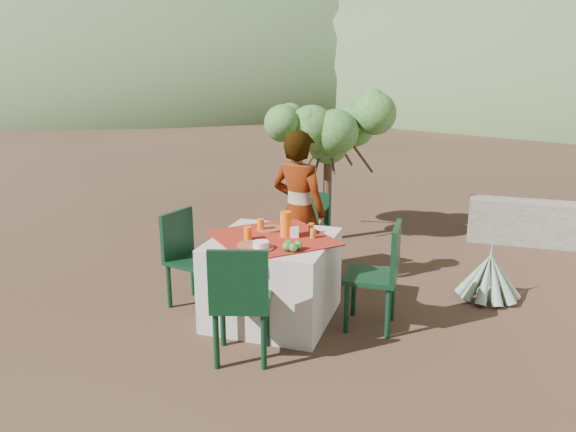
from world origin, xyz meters
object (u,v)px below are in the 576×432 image
object	(u,v)px
juice_pitcher	(286,224)
table	(273,278)
shrub_tree	(333,138)
chair_near	(240,299)
agave	(489,277)
chair_right	(381,271)
chair_far	(307,230)
chair_left	(187,254)
person	(299,211)

from	to	relation	value
juice_pitcher	table	bearing A→B (deg)	-151.45
table	shrub_tree	bearing A→B (deg)	91.03
chair_near	agave	size ratio (longest dim) A/B	1.46
agave	shrub_tree	bearing A→B (deg)	144.29
chair_right	chair_far	bearing A→B (deg)	-139.01
chair_near	agave	world-z (taller)	chair_near
chair_far	juice_pitcher	size ratio (longest dim) A/B	4.02
shrub_tree	juice_pitcher	size ratio (longest dim) A/B	7.44
shrub_tree	chair_left	bearing A→B (deg)	-109.14
chair_near	juice_pitcher	bearing A→B (deg)	-111.35
chair_left	chair_far	bearing A→B (deg)	-25.52
chair_right	juice_pitcher	bearing A→B (deg)	-89.07
chair_near	agave	xyz separation A→B (m)	(1.83, 1.86, -0.31)
shrub_tree	agave	distance (m)	2.59
chair_left	agave	world-z (taller)	chair_left
chair_left	person	bearing A→B (deg)	-38.61
chair_left	agave	xyz separation A→B (m)	(2.72, 1.01, -0.28)
shrub_tree	chair_far	bearing A→B (deg)	-88.17
chair_near	table	bearing A→B (deg)	-104.22
table	chair_left	world-z (taller)	chair_left
chair_near	shrub_tree	world-z (taller)	shrub_tree
chair_near	chair_right	world-z (taller)	chair_near
chair_left	chair_right	world-z (taller)	chair_right
table	juice_pitcher	size ratio (longest dim) A/B	5.80
chair_right	shrub_tree	bearing A→B (deg)	-158.70
chair_far	chair_left	distance (m)	1.38
table	person	xyz separation A→B (m)	(0.02, 0.74, 0.43)
chair_near	person	distance (m)	1.57
chair_right	agave	bearing A→B (deg)	134.47
chair_far	person	xyz separation A→B (m)	(0.02, -0.38, 0.31)
table	chair_near	xyz separation A→B (m)	(0.03, -0.81, 0.15)
person	table	bearing A→B (deg)	104.48
chair_far	juice_pitcher	world-z (taller)	juice_pitcher
chair_left	agave	bearing A→B (deg)	-56.44
table	chair_near	distance (m)	0.83
chair_left	shrub_tree	size ratio (longest dim) A/B	0.54
table	juice_pitcher	xyz separation A→B (m)	(0.11, 0.06, 0.49)
person	shrub_tree	distance (m)	1.76
chair_near	chair_right	size ratio (longest dim) A/B	1.02
chair_left	person	world-z (taller)	person
juice_pitcher	agave	bearing A→B (deg)	29.54
chair_left	juice_pitcher	bearing A→B (deg)	-75.95
chair_near	chair_far	bearing A→B (deg)	-105.39
juice_pitcher	chair_far	bearing A→B (deg)	95.81
agave	person	bearing A→B (deg)	-170.35
table	juice_pitcher	distance (m)	0.51
chair_near	chair_left	size ratio (longest dim) A/B	1.06
chair_far	chair_right	size ratio (longest dim) A/B	0.96
chair_near	chair_left	distance (m)	1.24
chair_near	juice_pitcher	size ratio (longest dim) A/B	4.24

